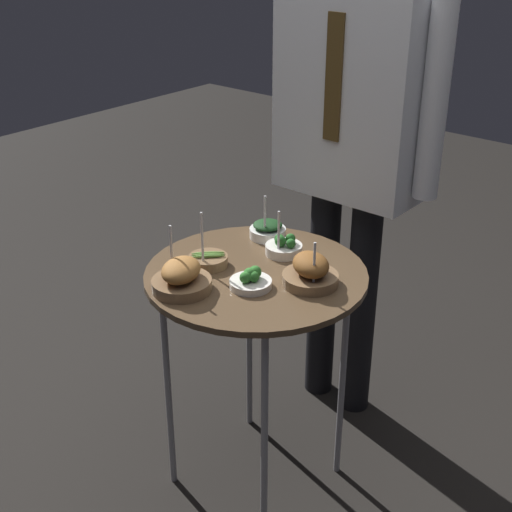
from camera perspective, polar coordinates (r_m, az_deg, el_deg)
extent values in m
plane|color=black|center=(2.45, 0.00, -17.08)|extent=(8.00, 8.00, 0.00)
cylinder|color=brown|center=(2.01, 0.00, -1.50)|extent=(0.63, 0.63, 0.02)
cylinder|color=gray|center=(2.01, 0.67, -14.72)|extent=(0.02, 0.02, 0.74)
cylinder|color=gray|center=(2.21, -7.06, -10.43)|extent=(0.02, 0.02, 0.74)
cylinder|color=gray|center=(2.25, 6.93, -9.74)|extent=(0.02, 0.02, 0.74)
cylinder|color=gray|center=(2.44, -0.54, -6.40)|extent=(0.02, 0.02, 0.74)
cylinder|color=silver|center=(1.93, -0.44, -2.22)|extent=(0.12, 0.12, 0.02)
sphere|color=#2D7028|center=(1.91, -0.19, -1.67)|extent=(0.03, 0.03, 0.03)
sphere|color=#2D7028|center=(1.93, -0.08, -1.29)|extent=(0.04, 0.04, 0.04)
sphere|color=#2D7028|center=(1.92, -0.51, -1.47)|extent=(0.04, 0.04, 0.04)
sphere|color=#2D7028|center=(1.90, -0.86, -1.73)|extent=(0.03, 0.03, 0.03)
cylinder|color=silver|center=(2.11, 2.23, 0.55)|extent=(0.11, 0.11, 0.03)
sphere|color=#236023|center=(2.08, 2.81, 1.01)|extent=(0.03, 0.03, 0.03)
sphere|color=#236023|center=(2.11, 2.78, 1.41)|extent=(0.03, 0.03, 0.03)
sphere|color=#236023|center=(2.11, 1.87, 1.39)|extent=(0.03, 0.03, 0.03)
sphere|color=#236023|center=(2.09, 1.97, 1.20)|extent=(0.03, 0.03, 0.03)
cylinder|color=silver|center=(2.06, 1.82, 1.74)|extent=(0.01, 0.01, 0.14)
cylinder|color=brown|center=(2.04, -3.84, -0.37)|extent=(0.11, 0.11, 0.03)
ellipsoid|color=#5B8938|center=(2.03, -3.84, -0.02)|extent=(0.07, 0.08, 0.01)
ellipsoid|color=#5B8938|center=(2.04, -3.85, 0.11)|extent=(0.07, 0.08, 0.01)
ellipsoid|color=#5B8938|center=(2.04, -3.87, 0.24)|extent=(0.07, 0.08, 0.01)
cylinder|color=silver|center=(1.99, -4.32, 1.18)|extent=(0.01, 0.01, 0.17)
cylinder|color=brown|center=(1.95, 4.36, -1.85)|extent=(0.15, 0.15, 0.03)
ellipsoid|color=brown|center=(1.93, 4.40, -0.69)|extent=(0.16, 0.15, 0.06)
cylinder|color=silver|center=(1.88, 4.67, -0.89)|extent=(0.01, 0.01, 0.14)
cylinder|color=white|center=(2.21, 0.94, 1.88)|extent=(0.11, 0.11, 0.03)
ellipsoid|color=#143816|center=(2.20, 0.94, 2.50)|extent=(0.09, 0.09, 0.02)
cylinder|color=silver|center=(2.16, 0.72, 3.01)|extent=(0.01, 0.01, 0.15)
cylinder|color=brown|center=(1.92, -5.96, -2.29)|extent=(0.16, 0.16, 0.03)
ellipsoid|color=#93602D|center=(1.90, -6.02, -1.13)|extent=(0.15, 0.16, 0.06)
cylinder|color=silver|center=(1.92, -6.76, 0.10)|extent=(0.01, 0.01, 0.17)
cylinder|color=black|center=(2.60, 5.34, -2.97)|extent=(0.10, 0.10, 0.84)
cylinder|color=black|center=(2.52, 8.39, -4.13)|extent=(0.10, 0.10, 0.84)
cube|color=silver|center=(2.29, 7.84, 12.52)|extent=(0.47, 0.23, 0.63)
cube|color=#4C3819|center=(2.18, 6.23, 13.92)|extent=(0.06, 0.01, 0.38)
cylinder|color=silver|center=(2.44, 2.32, 14.19)|extent=(0.08, 0.08, 0.58)
cylinder|color=silver|center=(2.15, 14.11, 11.79)|extent=(0.08, 0.08, 0.58)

